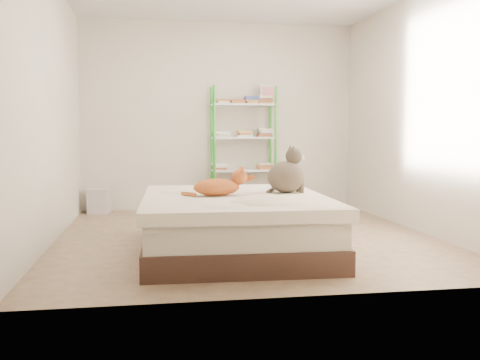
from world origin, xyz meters
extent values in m
cube|color=tan|center=(0.00, 0.00, 0.00)|extent=(3.80, 4.20, 0.01)
cube|color=beige|center=(0.00, 2.10, 1.30)|extent=(3.80, 0.01, 2.60)
cube|color=beige|center=(0.00, -2.10, 1.30)|extent=(3.80, 0.01, 2.60)
cube|color=beige|center=(-1.90, 0.00, 1.30)|extent=(0.01, 4.20, 2.60)
cube|color=beige|center=(1.90, 0.00, 1.30)|extent=(0.01, 4.20, 2.60)
cube|color=#45271E|center=(-0.22, -0.72, 0.10)|extent=(1.64, 2.01, 0.20)
cube|color=beige|center=(-0.22, -0.72, 0.30)|extent=(1.59, 1.95, 0.22)
cube|color=beige|center=(-0.22, -0.72, 0.46)|extent=(1.67, 2.05, 0.10)
cylinder|color=green|center=(-0.12, 1.72, 0.85)|extent=(0.04, 0.04, 1.70)
cylinder|color=green|center=(-0.12, 2.04, 0.85)|extent=(0.04, 0.04, 1.70)
cylinder|color=green|center=(0.72, 1.72, 0.85)|extent=(0.04, 0.04, 1.70)
cylinder|color=green|center=(0.72, 2.04, 0.85)|extent=(0.04, 0.04, 1.70)
cube|color=silver|center=(0.30, 1.88, 0.10)|extent=(0.86, 0.34, 0.02)
cube|color=silver|center=(0.30, 1.88, 0.55)|extent=(0.86, 0.34, 0.02)
cube|color=silver|center=(0.30, 1.88, 1.00)|extent=(0.86, 0.34, 0.02)
cube|color=silver|center=(0.30, 1.88, 1.45)|extent=(0.86, 0.34, 0.02)
cube|color=#A74D31|center=(0.00, 1.88, 0.16)|extent=(0.20, 0.16, 0.09)
cube|color=#A74D31|center=(0.30, 1.88, 0.16)|extent=(0.20, 0.16, 0.09)
cube|color=#A74D31|center=(0.60, 1.88, 0.16)|extent=(0.20, 0.16, 0.09)
cube|color=#A74D31|center=(0.00, 1.88, 0.61)|extent=(0.20, 0.16, 0.09)
cube|color=#A74D31|center=(0.60, 1.88, 0.61)|extent=(0.20, 0.16, 0.09)
cube|color=#A74D31|center=(0.00, 1.88, 1.06)|extent=(0.20, 0.16, 0.09)
cube|color=#A74D31|center=(0.30, 1.88, 1.06)|extent=(0.20, 0.16, 0.09)
cube|color=#A74D31|center=(0.60, 1.88, 1.06)|extent=(0.20, 0.16, 0.09)
cube|color=#A74D31|center=(0.00, 1.88, 1.51)|extent=(0.20, 0.16, 0.09)
cube|color=#A74D31|center=(0.20, 1.88, 1.51)|extent=(0.20, 0.16, 0.09)
cube|color=#A74D31|center=(0.40, 1.88, 1.51)|extent=(0.20, 0.16, 0.09)
cube|color=#A74D31|center=(0.60, 1.88, 1.51)|extent=(0.20, 0.16, 0.09)
cube|color=white|center=(0.66, 1.93, 1.60)|extent=(0.22, 0.09, 0.28)
cube|color=red|center=(0.66, 1.92, 1.60)|extent=(0.17, 0.06, 0.21)
cube|color=#A47458|center=(0.23, 0.95, 0.19)|extent=(0.58, 0.49, 0.37)
cube|color=#3D2077|center=(0.21, 0.74, 0.18)|extent=(0.32, 0.05, 0.08)
cube|color=#A47458|center=(0.23, 0.74, 0.37)|extent=(0.55, 0.23, 0.12)
cube|color=silver|center=(-1.65, 1.85, 0.15)|extent=(0.30, 0.27, 0.31)
cube|color=silver|center=(-1.65, 1.85, 0.32)|extent=(0.33, 0.31, 0.03)
camera|label=1|loc=(-0.94, -5.39, 1.06)|focal=40.00mm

